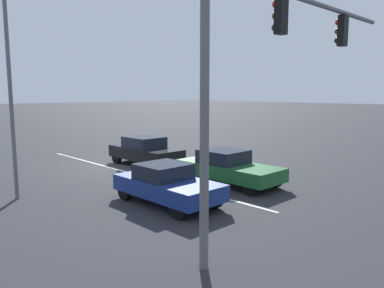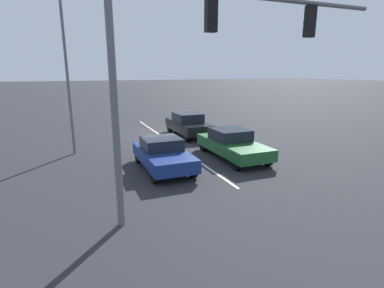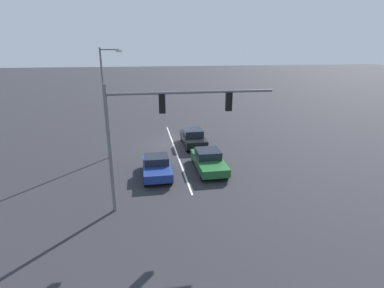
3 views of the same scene
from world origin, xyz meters
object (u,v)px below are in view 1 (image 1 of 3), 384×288
(car_navy_midlane_front, at_px, (167,184))
(street_lamp_right_shoulder, at_px, (13,65))
(car_darkgreen_leftlane_front, at_px, (228,167))
(traffic_signal_gantry, at_px, (273,51))
(car_black_leftlane_second, at_px, (145,151))

(car_navy_midlane_front, xyz_separation_m, street_lamp_right_shoulder, (3.42, -4.26, 4.12))
(car_navy_midlane_front, xyz_separation_m, car_darkgreen_leftlane_front, (-3.78, -0.47, 0.00))
(car_navy_midlane_front, xyz_separation_m, traffic_signal_gantry, (0.09, 4.29, 4.19))
(car_navy_midlane_front, relative_size, street_lamp_right_shoulder, 0.48)
(car_darkgreen_leftlane_front, distance_m, traffic_signal_gantry, 7.43)
(street_lamp_right_shoulder, bearing_deg, car_darkgreen_leftlane_front, 152.25)
(car_navy_midlane_front, relative_size, car_black_leftlane_second, 0.93)
(car_black_leftlane_second, relative_size, traffic_signal_gantry, 0.50)
(car_black_leftlane_second, xyz_separation_m, traffic_signal_gantry, (3.73, 10.41, 4.10))
(car_navy_midlane_front, height_order, car_darkgreen_leftlane_front, car_darkgreen_leftlane_front)
(street_lamp_right_shoulder, bearing_deg, traffic_signal_gantry, 111.30)
(car_darkgreen_leftlane_front, xyz_separation_m, street_lamp_right_shoulder, (7.20, -3.79, 4.12))
(car_navy_midlane_front, distance_m, traffic_signal_gantry, 6.00)
(traffic_signal_gantry, distance_m, street_lamp_right_shoulder, 9.18)
(car_navy_midlane_front, xyz_separation_m, car_black_leftlane_second, (-3.64, -6.13, 0.09))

